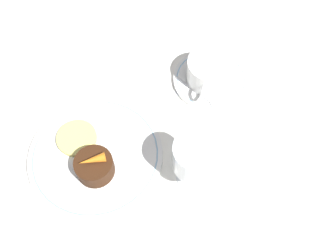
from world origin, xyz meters
name	(u,v)px	position (x,y,z in m)	size (l,w,h in m)	color
ground_plane	(114,162)	(0.00, 0.00, 0.00)	(3.00, 3.00, 0.00)	white
dinner_plate	(96,154)	(0.00, -0.04, 0.01)	(0.26, 0.26, 0.01)	white
saucer	(211,80)	(-0.25, 0.13, 0.01)	(0.16, 0.16, 0.01)	white
coffee_cup	(210,70)	(-0.24, 0.13, 0.04)	(0.13, 0.10, 0.06)	white
spoon	(202,96)	(-0.20, 0.13, 0.01)	(0.06, 0.11, 0.00)	silver
wine_glass	(195,158)	(-0.02, 0.16, 0.09)	(0.08, 0.08, 0.13)	silver
fork	(147,92)	(-0.17, 0.01, 0.00)	(0.05, 0.18, 0.01)	silver
dessert_cake	(95,167)	(0.03, -0.02, 0.03)	(0.07, 0.07, 0.04)	#381E0F
carrot_garnish	(92,160)	(0.03, -0.02, 0.06)	(0.04, 0.05, 0.02)	orange
pineapple_slice	(77,138)	(-0.02, -0.08, 0.02)	(0.08, 0.08, 0.01)	#EFE075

